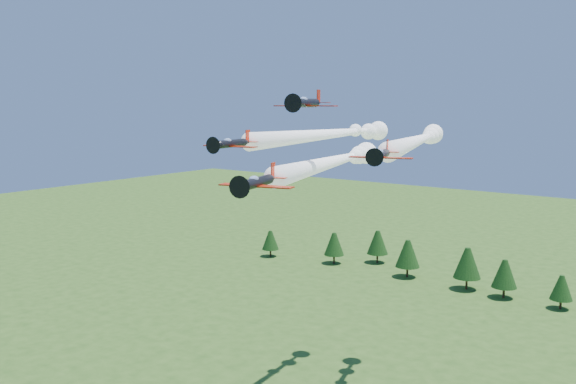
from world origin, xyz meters
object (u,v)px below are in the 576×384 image
Objects in this scene: plane_left at (335,133)px; plane_slot at (307,103)px; plane_right at (420,140)px; plane_lead at (338,160)px.

plane_slot reaches higher than plane_left.
plane_right is 5.81× the size of plane_slot.
plane_slot is (10.98, -23.94, 5.20)m from plane_left.
plane_left is (-8.73, 12.71, 3.20)m from plane_lead.
plane_lead is 17.17m from plane_right.
plane_lead is 0.90× the size of plane_left.
plane_left is 26.84m from plane_slot.
plane_lead is 0.91× the size of plane_right.
plane_left is 14.59m from plane_right.
plane_right is (5.44, 16.09, 2.48)m from plane_lead.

